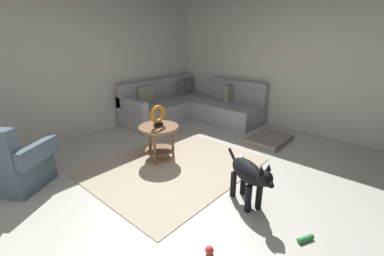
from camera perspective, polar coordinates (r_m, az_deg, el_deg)
ground_plane at (r=3.42m, az=2.63°, el=-13.78°), size 6.00×6.00×0.10m
wall_back at (r=5.23m, az=-23.74°, el=12.86°), size 6.00×0.12×2.70m
wall_right at (r=5.49m, az=23.11°, el=13.20°), size 0.12×6.00×2.70m
area_rug at (r=3.89m, az=-4.07°, el=-8.38°), size 2.30×1.90×0.01m
sectional_couch at (r=5.88m, az=-0.40°, el=4.58°), size 2.20×2.25×0.88m
armchair at (r=3.91m, az=-34.47°, el=-6.71°), size 0.92×0.99×0.88m
side_table at (r=3.98m, az=-7.24°, el=-1.27°), size 0.60×0.60×0.54m
torus_sculpture at (r=3.89m, az=-7.43°, el=2.78°), size 0.28×0.08×0.33m
dog_bed_mat at (r=4.94m, az=16.51°, el=-2.34°), size 0.80×0.60×0.09m
dog at (r=2.99m, az=12.39°, el=-9.98°), size 0.44×0.78×0.63m
dog_toy_ball at (r=2.56m, az=3.82°, el=-25.08°), size 0.08×0.08×0.08m
dog_toy_rope at (r=2.88m, az=23.53°, el=-21.24°), size 0.17×0.12×0.05m
dog_toy_bone at (r=4.17m, az=10.75°, el=-6.27°), size 0.19×0.12×0.06m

